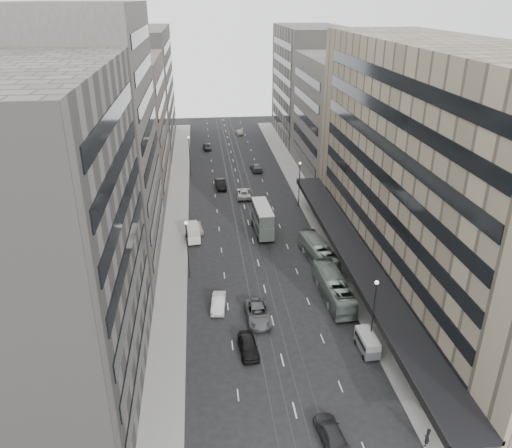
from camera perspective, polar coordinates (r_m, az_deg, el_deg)
name	(u,v)px	position (r m, az deg, el deg)	size (l,w,h in m)	color
ground	(274,326)	(58.59, 2.04, -11.52)	(220.00, 220.00, 0.00)	black
sidewalk_right	(308,200)	(93.09, 5.96, 2.71)	(4.00, 125.00, 0.15)	gray
sidewalk_left	(177,206)	(91.15, -8.96, 2.05)	(4.00, 125.00, 0.15)	gray
department_store	(440,173)	(64.96, 20.30, 5.49)	(19.20, 60.00, 30.00)	gray
building_right_mid	(341,118)	(105.37, 9.72, 11.88)	(15.00, 28.00, 24.00)	#4E4843
building_right_far	(310,84)	(133.58, 6.23, 15.59)	(15.00, 32.00, 28.00)	slate
building_left_a	(36,253)	(45.61, -23.82, -3.00)	(15.00, 28.00, 30.00)	slate
building_left_b	(92,143)	(69.49, -18.24, 8.75)	(15.00, 26.00, 34.00)	#4E4843
building_left_c	(122,128)	(96.38, -15.05, 10.53)	(15.00, 28.00, 25.00)	#76665C
building_left_d	(139,90)	(128.21, -13.24, 14.73)	(15.00, 38.00, 28.00)	slate
lamp_right_near	(374,306)	(53.83, 13.33, -9.16)	(0.44, 0.44, 8.32)	#262628
lamp_right_far	(299,179)	(88.55, 4.98, 5.14)	(0.44, 0.44, 8.32)	#262628
lamp_left_near	(187,243)	(65.71, -7.85, -2.17)	(0.44, 0.44, 8.32)	#262628
lamp_left_far	(189,151)	(105.93, -7.63, 8.28)	(0.44, 0.44, 8.32)	#262628
bus_near	(334,288)	(63.10, 8.86, -7.23)	(2.62, 11.20, 3.12)	gray
bus_far	(318,252)	(71.33, 7.12, -3.20)	(2.52, 10.76, 3.00)	#909B91
double_decker	(263,219)	(78.90, 0.75, 0.61)	(2.87, 8.50, 4.60)	slate
vw_microbus	(367,342)	(55.51, 12.60, -13.05)	(1.87, 3.90, 2.08)	slate
panel_van	(193,233)	(77.29, -7.25, -0.98)	(2.43, 4.33, 2.61)	silver
sedan_0	(248,346)	(54.32, -0.89, -13.77)	(1.90, 4.73, 1.61)	black
sedan_1	(219,303)	(61.20, -4.30, -8.98)	(1.58, 4.53, 1.49)	silver
sedan_2	(258,313)	(59.08, 0.23, -10.19)	(2.72, 5.90, 1.64)	#59595C
sedan_3	(331,432)	(46.46, 8.51, -22.46)	(1.94, 4.78, 1.39)	#272729
sedan_4	(198,228)	(80.60, -6.66, -0.41)	(1.68, 4.16, 1.42)	#A39687
sedan_5	(221,184)	(98.77, -4.07, 4.57)	(1.81, 5.18, 1.71)	black
sedan_6	(244,193)	(94.12, -1.39, 3.56)	(2.60, 5.64, 1.57)	silver
sedan_7	(256,167)	(108.89, 0.01, 6.50)	(2.14, 5.25, 1.52)	#515254
sedan_8	(207,147)	(125.06, -5.62, 8.79)	(1.82, 4.54, 1.55)	#2A2A2C
sedan_9	(239,132)	(139.25, -1.92, 10.47)	(1.40, 4.01, 1.32)	beige
pedestrian	(427,437)	(47.37, 18.98, -22.05)	(0.66, 0.43, 1.80)	black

